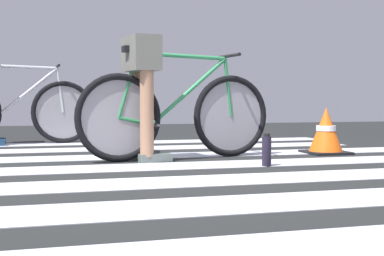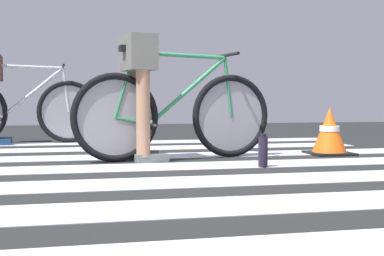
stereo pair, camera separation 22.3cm
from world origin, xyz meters
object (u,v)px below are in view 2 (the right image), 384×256
object	(u,v)px
cyclist_1_of_2	(139,80)
bicycle_1_of_2	(175,113)
bicycle_2_of_2	(22,110)
traffic_cone	(330,132)
water_bottle	(263,151)

from	to	relation	value
cyclist_1_of_2	bicycle_1_of_2	bearing A→B (deg)	0.00
bicycle_1_of_2	bicycle_2_of_2	world-z (taller)	same
cyclist_1_of_2	traffic_cone	bearing A→B (deg)	-4.32
bicycle_1_of_2	water_bottle	bearing A→B (deg)	-59.02
traffic_cone	water_bottle	bearing A→B (deg)	-140.63
cyclist_1_of_2	traffic_cone	size ratio (longest dim) A/B	2.35
water_bottle	bicycle_2_of_2	bearing A→B (deg)	127.58
cyclist_1_of_2	water_bottle	xyz separation A→B (m)	(0.85, -0.59, -0.54)
cyclist_1_of_2	traffic_cone	distance (m)	1.82
bicycle_2_of_2	water_bottle	xyz separation A→B (m)	(1.95, -2.53, -0.27)
bicycle_2_of_2	cyclist_1_of_2	bearing A→B (deg)	-64.18
water_bottle	bicycle_1_of_2	bearing A→B (deg)	130.20
bicycle_1_of_2	bicycle_2_of_2	distance (m)	2.35
water_bottle	cyclist_1_of_2	bearing A→B (deg)	145.11
bicycle_1_of_2	bicycle_2_of_2	xyz separation A→B (m)	(-1.40, 1.89, 0.00)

